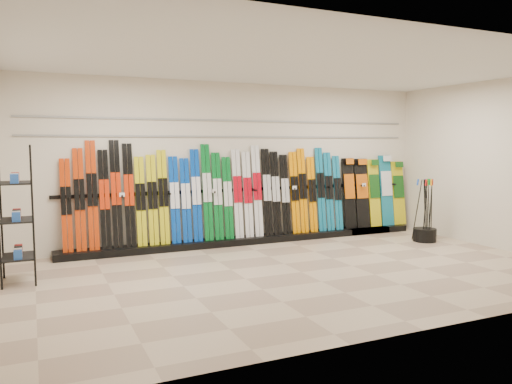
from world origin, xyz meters
name	(u,v)px	position (x,y,z in m)	size (l,w,h in m)	color
floor	(302,272)	(0.00, 0.00, 0.00)	(8.00, 8.00, 0.00)	gray
back_wall	(237,163)	(0.00, 2.50, 1.50)	(8.00, 8.00, 0.00)	beige
right_wall	(501,165)	(4.00, 0.00, 1.50)	(5.00, 5.00, 0.00)	beige
ceiling	(303,63)	(0.00, 0.00, 3.00)	(8.00, 8.00, 0.00)	silver
ski_rack_base	(253,240)	(0.22, 2.28, 0.06)	(8.00, 0.40, 0.12)	black
skis	(216,195)	(-0.48, 2.34, 0.93)	(5.38, 0.27, 1.81)	#C43309
snowboards	(375,192)	(3.10, 2.35, 0.84)	(1.57, 0.23, 1.50)	black
accessory_rack	(16,214)	(-3.75, 1.12, 0.93)	(0.40, 0.60, 1.86)	black
pole_bin	(425,235)	(3.30, 1.04, 0.12)	(0.43, 0.43, 0.25)	black
ski_poles	(426,210)	(3.31, 1.04, 0.61)	(0.36, 0.31, 1.18)	black
slatwall_rail_0	(237,137)	(0.00, 2.48, 2.00)	(7.60, 0.02, 0.03)	gray
slatwall_rail_1	(237,121)	(0.00, 2.48, 2.30)	(7.60, 0.02, 0.03)	gray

